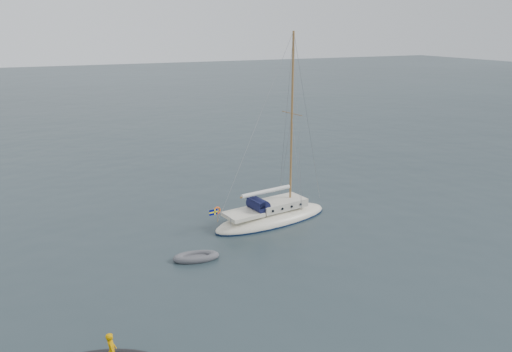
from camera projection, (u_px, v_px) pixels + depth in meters
name	position (u px, v px, depth m)	size (l,w,h in m)	color
ground	(261.00, 233.00, 30.86)	(300.00, 300.00, 0.00)	black
sailboat	(272.00, 207.00, 32.50)	(8.84, 2.65, 12.58)	#EEE4CC
dinghy	(196.00, 257.00, 27.31)	(2.55, 1.15, 0.37)	#525358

